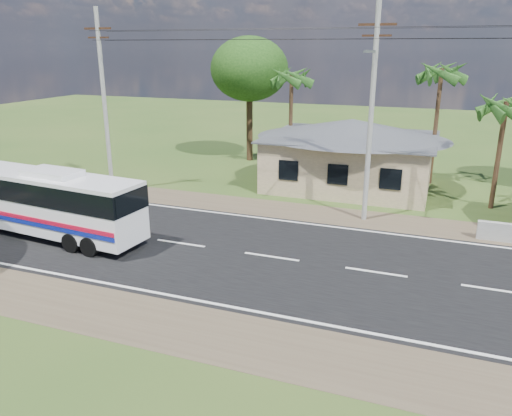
{
  "coord_description": "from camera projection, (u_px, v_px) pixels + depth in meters",
  "views": [
    {
      "loc": [
        6.4,
        -19.11,
        8.81
      ],
      "look_at": [
        -1.11,
        1.0,
        1.84
      ],
      "focal_mm": 35.0,
      "sensor_mm": 36.0,
      "label": 1
    }
  ],
  "objects": [
    {
      "name": "house",
      "position": [
        351.0,
        146.0,
        32.31
      ],
      "size": [
        12.4,
        10.0,
        5.0
      ],
      "color": "tan",
      "rests_on": "ground"
    },
    {
      "name": "coach_bus",
      "position": [
        42.0,
        197.0,
        23.82
      ],
      "size": [
        11.05,
        3.3,
        3.38
      ],
      "rotation": [
        0.0,
        0.0,
        -0.09
      ],
      "color": "white",
      "rests_on": "ground"
    },
    {
      "name": "tree_behind_house",
      "position": [
        249.0,
        69.0,
        38.38
      ],
      "size": [
        6.0,
        6.0,
        9.61
      ],
      "color": "#47301E",
      "rests_on": "ground"
    },
    {
      "name": "utility_poles",
      "position": [
        365.0,
        110.0,
        24.99
      ],
      "size": [
        32.8,
        2.22,
        11.0
      ],
      "color": "#9E9E99",
      "rests_on": "ground"
    },
    {
      "name": "palm_near",
      "position": [
        506.0,
        107.0,
        26.76
      ],
      "size": [
        2.8,
        2.8,
        6.7
      ],
      "color": "#47301E",
      "rests_on": "ground"
    },
    {
      "name": "road",
      "position": [
        272.0,
        257.0,
        21.87
      ],
      "size": [
        120.0,
        16.0,
        0.03
      ],
      "color": "black",
      "rests_on": "ground"
    },
    {
      "name": "palm_far",
      "position": [
        292.0,
        78.0,
        35.4
      ],
      "size": [
        2.8,
        2.8,
        7.7
      ],
      "color": "#47301E",
      "rests_on": "ground"
    },
    {
      "name": "ground",
      "position": [
        272.0,
        257.0,
        21.88
      ],
      "size": [
        120.0,
        120.0,
        0.0
      ],
      "primitive_type": "plane",
      "color": "#2B4A1A",
      "rests_on": "ground"
    },
    {
      "name": "palm_mid",
      "position": [
        441.0,
        74.0,
        31.48
      ],
      "size": [
        2.8,
        2.8,
        8.2
      ],
      "color": "#47301E",
      "rests_on": "ground"
    }
  ]
}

